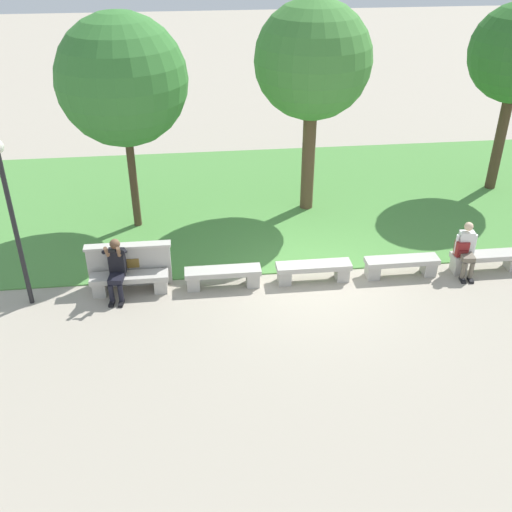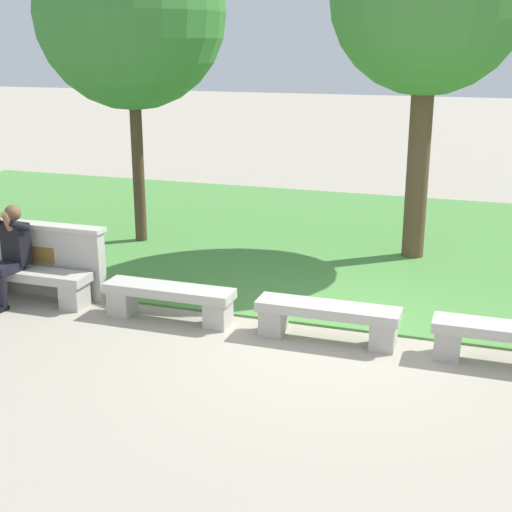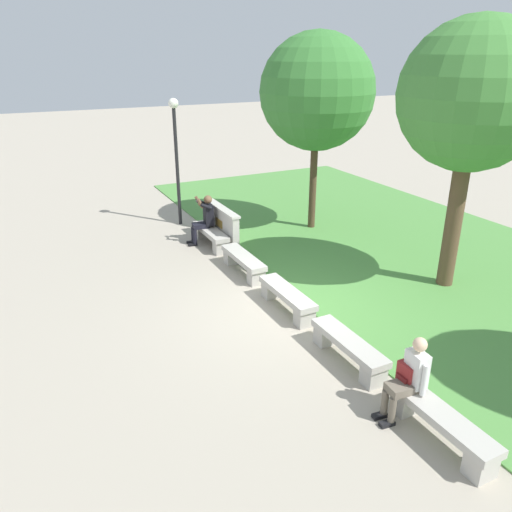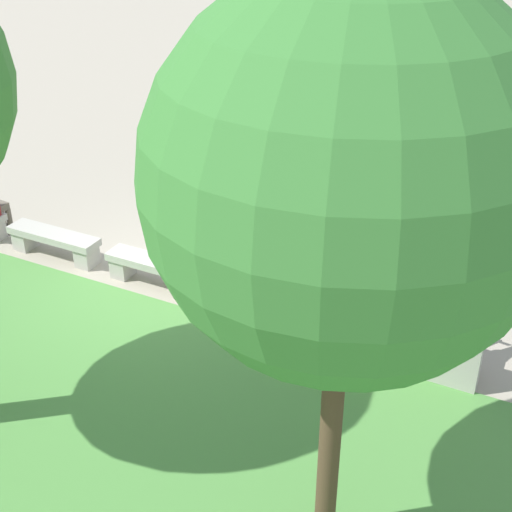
{
  "view_description": "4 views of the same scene",
  "coord_description": "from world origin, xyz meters",
  "px_view_note": "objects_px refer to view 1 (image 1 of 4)",
  "views": [
    {
      "loc": [
        -2.58,
        -11.18,
        7.39
      ],
      "look_at": [
        -1.35,
        -0.46,
        1.01
      ],
      "focal_mm": 42.0,
      "sensor_mm": 36.0,
      "label": 1
    },
    {
      "loc": [
        1.69,
        -7.61,
        3.38
      ],
      "look_at": [
        -0.81,
        -0.22,
        1.03
      ],
      "focal_mm": 50.0,
      "sensor_mm": 36.0,
      "label": 2
    },
    {
      "loc": [
        7.66,
        -4.55,
        4.84
      ],
      "look_at": [
        -1.1,
        -0.14,
        0.8
      ],
      "focal_mm": 35.0,
      "sensor_mm": 36.0,
      "label": 3
    },
    {
      "loc": [
        -5.66,
        7.77,
        5.87
      ],
      "look_at": [
        -1.65,
        -0.13,
        0.88
      ],
      "focal_mm": 50.0,
      "sensor_mm": 36.0,
      "label": 4
    }
  ],
  "objects_px": {
    "bench_near": "(223,275)",
    "tree_left_background": "(313,62)",
    "backpack": "(462,249)",
    "bench_far": "(401,264)",
    "lamp_post": "(9,201)",
    "bench_mid": "(314,270)",
    "person_photographer": "(116,266)",
    "bench_main": "(130,281)",
    "person_distant": "(466,248)",
    "bench_end": "(487,259)",
    "tree_behind_wall": "(122,80)"
  },
  "relations": [
    {
      "from": "bench_near",
      "to": "tree_left_background",
      "type": "relative_size",
      "value": 0.3
    },
    {
      "from": "backpack",
      "to": "bench_far",
      "type": "bearing_deg",
      "value": 179.39
    },
    {
      "from": "tree_left_background",
      "to": "lamp_post",
      "type": "bearing_deg",
      "value": -149.81
    },
    {
      "from": "bench_far",
      "to": "lamp_post",
      "type": "bearing_deg",
      "value": -178.93
    },
    {
      "from": "backpack",
      "to": "lamp_post",
      "type": "height_order",
      "value": "lamp_post"
    },
    {
      "from": "bench_mid",
      "to": "person_photographer",
      "type": "xyz_separation_m",
      "value": [
        -4.3,
        -0.08,
        0.44
      ]
    },
    {
      "from": "bench_main",
      "to": "bench_mid",
      "type": "distance_m",
      "value": 4.07
    },
    {
      "from": "bench_main",
      "to": "tree_left_background",
      "type": "relative_size",
      "value": 0.3
    },
    {
      "from": "bench_near",
      "to": "backpack",
      "type": "distance_m",
      "value": 5.45
    },
    {
      "from": "person_distant",
      "to": "lamp_post",
      "type": "height_order",
      "value": "lamp_post"
    },
    {
      "from": "bench_end",
      "to": "person_distant",
      "type": "relative_size",
      "value": 1.33
    },
    {
      "from": "bench_main",
      "to": "backpack",
      "type": "bearing_deg",
      "value": -0.11
    },
    {
      "from": "bench_near",
      "to": "bench_mid",
      "type": "height_order",
      "value": "same"
    },
    {
      "from": "person_photographer",
      "to": "bench_main",
      "type": "bearing_deg",
      "value": 18.49
    },
    {
      "from": "tree_behind_wall",
      "to": "tree_left_background",
      "type": "relative_size",
      "value": 0.97
    },
    {
      "from": "bench_end",
      "to": "lamp_post",
      "type": "height_order",
      "value": "lamp_post"
    },
    {
      "from": "bench_main",
      "to": "lamp_post",
      "type": "bearing_deg",
      "value": -175.8
    },
    {
      "from": "bench_mid",
      "to": "bench_end",
      "type": "bearing_deg",
      "value": 0.0
    },
    {
      "from": "bench_end",
      "to": "backpack",
      "type": "height_order",
      "value": "backpack"
    },
    {
      "from": "bench_end",
      "to": "lamp_post",
      "type": "bearing_deg",
      "value": -179.14
    },
    {
      "from": "bench_far",
      "to": "backpack",
      "type": "bearing_deg",
      "value": -0.61
    },
    {
      "from": "person_photographer",
      "to": "tree_left_background",
      "type": "bearing_deg",
      "value": 38.27
    },
    {
      "from": "lamp_post",
      "to": "bench_far",
      "type": "bearing_deg",
      "value": 1.07
    },
    {
      "from": "bench_mid",
      "to": "lamp_post",
      "type": "distance_m",
      "value": 6.51
    },
    {
      "from": "bench_main",
      "to": "lamp_post",
      "type": "height_order",
      "value": "lamp_post"
    },
    {
      "from": "bench_main",
      "to": "bench_mid",
      "type": "xyz_separation_m",
      "value": [
        4.07,
        0.0,
        0.0
      ]
    },
    {
      "from": "person_photographer",
      "to": "person_distant",
      "type": "xyz_separation_m",
      "value": [
        7.79,
        0.01,
        -0.06
      ]
    },
    {
      "from": "tree_left_background",
      "to": "bench_far",
      "type": "bearing_deg",
      "value": -68.27
    },
    {
      "from": "bench_far",
      "to": "tree_behind_wall",
      "type": "relative_size",
      "value": 0.31
    },
    {
      "from": "bench_main",
      "to": "lamp_post",
      "type": "xyz_separation_m",
      "value": [
        -2.09,
        -0.15,
        2.11
      ]
    },
    {
      "from": "bench_far",
      "to": "person_photographer",
      "type": "xyz_separation_m",
      "value": [
        -6.34,
        -0.08,
        0.44
      ]
    },
    {
      "from": "person_distant",
      "to": "tree_left_background",
      "type": "xyz_separation_m",
      "value": [
        -2.94,
        3.81,
        3.34
      ]
    },
    {
      "from": "person_distant",
      "to": "tree_behind_wall",
      "type": "relative_size",
      "value": 0.23
    },
    {
      "from": "bench_mid",
      "to": "backpack",
      "type": "distance_m",
      "value": 3.42
    },
    {
      "from": "tree_behind_wall",
      "to": "lamp_post",
      "type": "bearing_deg",
      "value": -121.81
    },
    {
      "from": "person_photographer",
      "to": "tree_behind_wall",
      "type": "distance_m",
      "value": 4.5
    },
    {
      "from": "backpack",
      "to": "lamp_post",
      "type": "relative_size",
      "value": 0.12
    },
    {
      "from": "tree_left_background",
      "to": "lamp_post",
      "type": "relative_size",
      "value": 1.51
    },
    {
      "from": "bench_near",
      "to": "tree_behind_wall",
      "type": "height_order",
      "value": "tree_behind_wall"
    },
    {
      "from": "person_photographer",
      "to": "person_distant",
      "type": "distance_m",
      "value": 7.79
    },
    {
      "from": "person_distant",
      "to": "backpack",
      "type": "height_order",
      "value": "person_distant"
    },
    {
      "from": "bench_near",
      "to": "tree_left_background",
      "type": "height_order",
      "value": "tree_left_background"
    },
    {
      "from": "person_distant",
      "to": "tree_left_background",
      "type": "distance_m",
      "value": 5.86
    },
    {
      "from": "bench_main",
      "to": "bench_far",
      "type": "relative_size",
      "value": 1.0
    },
    {
      "from": "bench_main",
      "to": "bench_mid",
      "type": "bearing_deg",
      "value": 0.0
    },
    {
      "from": "bench_main",
      "to": "bench_near",
      "type": "bearing_deg",
      "value": 0.0
    },
    {
      "from": "person_distant",
      "to": "tree_behind_wall",
      "type": "distance_m",
      "value": 8.82
    },
    {
      "from": "bench_end",
      "to": "bench_far",
      "type": "bearing_deg",
      "value": 180.0
    },
    {
      "from": "tree_left_background",
      "to": "tree_behind_wall",
      "type": "bearing_deg",
      "value": -173.13
    },
    {
      "from": "bench_end",
      "to": "person_distant",
      "type": "bearing_deg",
      "value": -173.61
    }
  ]
}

